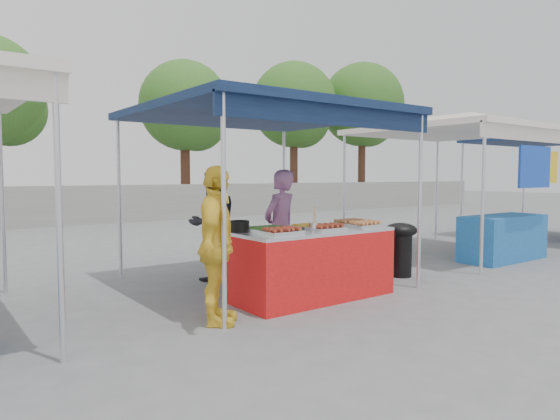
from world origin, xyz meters
TOP-DOWN VIEW (x-y plane):
  - ground_plane at (0.00, 0.00)m, footprint 80.00×80.00m
  - back_wall at (0.00, 11.00)m, footprint 40.00×0.25m
  - main_canopy at (0.00, 0.97)m, footprint 3.20×3.20m
  - neighbor_stall_right at (4.50, 0.57)m, footprint 3.20×3.20m
  - tree_2 at (4.68, 12.81)m, footprint 3.47×3.40m
  - tree_3 at (10.31, 13.26)m, footprint 3.85×3.85m
  - tree_4 at (14.27, 12.84)m, footprint 4.08×4.08m
  - vendor_table at (0.00, -0.10)m, footprint 2.00×0.80m
  - food_tray_fl at (-0.66, -0.32)m, footprint 0.42×0.30m
  - food_tray_fm at (-0.02, -0.34)m, footprint 0.42×0.30m
  - food_tray_fr at (0.64, -0.34)m, footprint 0.42×0.30m
  - food_tray_bl at (-0.64, -0.03)m, footprint 0.42×0.30m
  - food_tray_bm at (-0.03, -0.01)m, footprint 0.42×0.30m
  - food_tray_br at (0.65, -0.05)m, footprint 0.42×0.30m
  - cooking_pot at (-0.86, 0.23)m, footprint 0.22×0.22m
  - skewer_cup at (-0.20, -0.33)m, footprint 0.09×0.09m
  - wok_burner at (1.91, 0.15)m, footprint 0.48×0.48m
  - crate_left at (-0.37, 0.41)m, footprint 0.48×0.34m
  - crate_right at (0.28, 0.45)m, footprint 0.54×0.38m
  - crate_stacked at (0.28, 0.45)m, footprint 0.54×0.38m
  - vendor_woman at (0.05, 0.66)m, footprint 0.66×0.53m
  - helper_man at (-0.45, 1.61)m, footprint 0.88×0.74m
  - customer_person at (-1.49, -0.33)m, footprint 0.89×0.98m

SIDE VIEW (x-z plane):
  - ground_plane at x=0.00m, z-range 0.00..0.00m
  - crate_left at x=-0.37m, z-range 0.00..0.29m
  - crate_right at x=0.28m, z-range 0.00..0.32m
  - vendor_table at x=0.00m, z-range 0.00..0.85m
  - wok_burner at x=1.91m, z-range 0.07..0.88m
  - crate_stacked at x=0.28m, z-range 0.32..0.65m
  - back_wall at x=0.00m, z-range 0.00..1.20m
  - vendor_woman at x=0.05m, z-range 0.00..1.59m
  - customer_person at x=-1.49m, z-range 0.00..1.61m
  - helper_man at x=-0.45m, z-range 0.00..1.62m
  - food_tray_fl at x=-0.66m, z-range 0.85..0.92m
  - food_tray_fm at x=-0.02m, z-range 0.85..0.92m
  - food_tray_fr at x=0.64m, z-range 0.85..0.92m
  - food_tray_bl at x=-0.64m, z-range 0.85..0.92m
  - food_tray_bm at x=-0.03m, z-range 0.85..0.92m
  - food_tray_br at x=0.65m, z-range 0.85..0.92m
  - skewer_cup at x=-0.20m, z-range 0.85..0.96m
  - cooking_pot at x=-0.86m, z-range 0.85..0.98m
  - neighbor_stall_right at x=4.50m, z-range 0.32..2.89m
  - main_canopy at x=0.00m, z-range 1.08..3.65m
  - tree_2 at x=4.68m, z-range 1.07..6.91m
  - tree_3 at x=10.31m, z-range 1.22..7.83m
  - tree_4 at x=14.27m, z-range 1.29..8.31m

